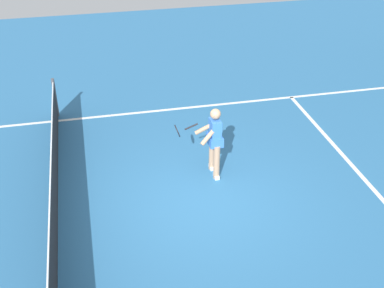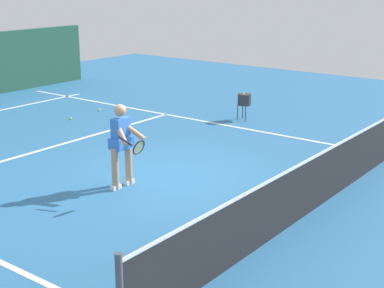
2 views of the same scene
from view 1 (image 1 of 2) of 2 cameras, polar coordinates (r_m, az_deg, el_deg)
name	(u,v)px [view 1 (image 1 of 2)]	position (r m, az deg, el deg)	size (l,w,h in m)	color
ground_plane	(202,200)	(10.23, 1.09, -6.34)	(26.46, 26.46, 0.00)	teal
service_line_marking	(364,178)	(11.44, 18.65, -3.64)	(8.08, 0.10, 0.01)	white
sideline_right_marking	(166,110)	(13.58, -2.90, 3.85)	(0.10, 18.35, 0.01)	white
court_net	(54,200)	(9.78, -15.22, -6.04)	(8.76, 0.08, 1.04)	#4C4C51
tennis_player	(213,139)	(10.57, 2.40, 0.54)	(0.77, 0.94, 1.55)	tan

